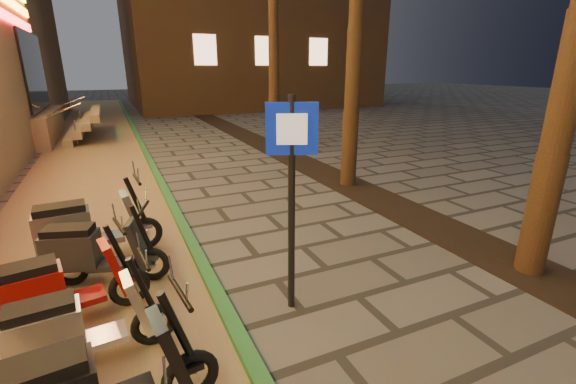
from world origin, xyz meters
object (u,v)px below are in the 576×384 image
scooter_8 (56,289)px  scooter_9 (92,252)px  scooter_7 (74,329)px  scooter_10 (84,228)px  pedestrian_sign (292,178)px

scooter_8 → scooter_9: 0.96m
scooter_7 → scooter_9: 1.74m
scooter_9 → scooter_7: bearing=-76.7°
scooter_10 → pedestrian_sign: bearing=-49.7°
scooter_9 → scooter_8: bearing=-93.9°
scooter_9 → scooter_10: (-0.11, 0.81, 0.06)m
pedestrian_sign → scooter_9: 3.09m
scooter_7 → scooter_9: bearing=80.2°
pedestrian_sign → scooter_8: size_ratio=1.61×
scooter_10 → scooter_9: bearing=-86.5°
scooter_7 → scooter_9: (0.12, 1.73, 0.03)m
scooter_9 → scooter_10: size_ratio=0.89×
scooter_8 → scooter_9: size_ratio=1.01×
pedestrian_sign → scooter_9: (-2.30, 1.66, -1.23)m
pedestrian_sign → scooter_8: (-2.65, 0.76, -1.22)m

